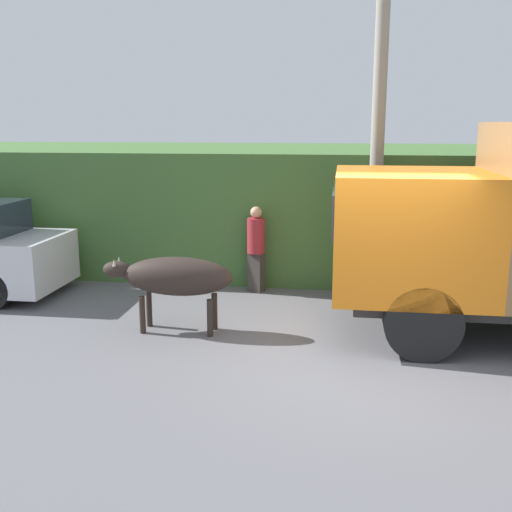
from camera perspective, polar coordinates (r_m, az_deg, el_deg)
name	(u,v)px	position (r m, az deg, el deg)	size (l,w,h in m)	color
ground_plane	(371,369)	(7.98, 10.93, -10.52)	(60.00, 60.00, 0.00)	slate
hillside_embankment	(360,202)	(14.39, 9.90, 5.05)	(32.00, 6.49, 2.54)	#426B33
brown_cow	(175,277)	(9.03, -7.73, -2.00)	(2.00, 0.59, 1.15)	#2D231E
pedestrian_on_hill	(256,246)	(11.08, 0.01, 1.01)	(0.43, 0.43, 1.61)	#38332D
utility_pole	(379,116)	(10.81, 11.60, 12.95)	(0.90, 0.24, 6.23)	gray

